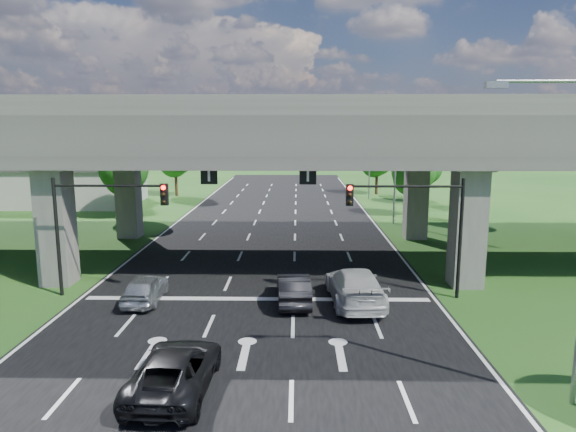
{
  "coord_description": "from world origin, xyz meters",
  "views": [
    {
      "loc": [
        1.97,
        -20.8,
        8.45
      ],
      "look_at": [
        1.44,
        8.44,
        3.35
      ],
      "focal_mm": 32.0,
      "sensor_mm": 36.0,
      "label": 1
    }
  ],
  "objects_px": {
    "signal_left": "(99,214)",
    "streetlight_beyond": "(367,149)",
    "car_white": "(355,286)",
    "car_trailing": "(175,370)",
    "streetlight_far": "(391,157)",
    "car_dark": "(293,288)",
    "signal_right": "(417,215)",
    "car_silver": "(145,288)"
  },
  "relations": [
    {
      "from": "car_silver",
      "to": "signal_left",
      "type": "bearing_deg",
      "value": -22.11
    },
    {
      "from": "car_silver",
      "to": "car_trailing",
      "type": "xyz_separation_m",
      "value": [
        3.45,
        -8.48,
        0.03
      ]
    },
    {
      "from": "car_dark",
      "to": "car_trailing",
      "type": "distance_m",
      "value": 9.27
    },
    {
      "from": "car_silver",
      "to": "car_trailing",
      "type": "relative_size",
      "value": 0.78
    },
    {
      "from": "signal_left",
      "to": "car_dark",
      "type": "bearing_deg",
      "value": -5.59
    },
    {
      "from": "car_white",
      "to": "car_silver",
      "type": "bearing_deg",
      "value": -3.26
    },
    {
      "from": "signal_left",
      "to": "streetlight_far",
      "type": "relative_size",
      "value": 0.6
    },
    {
      "from": "signal_right",
      "to": "car_silver",
      "type": "distance_m",
      "value": 13.71
    },
    {
      "from": "streetlight_far",
      "to": "car_dark",
      "type": "relative_size",
      "value": 2.3
    },
    {
      "from": "signal_right",
      "to": "car_white",
      "type": "relative_size",
      "value": 1.02
    },
    {
      "from": "streetlight_far",
      "to": "car_silver",
      "type": "height_order",
      "value": "streetlight_far"
    },
    {
      "from": "signal_right",
      "to": "streetlight_beyond",
      "type": "xyz_separation_m",
      "value": [
        2.27,
        36.06,
        1.66
      ]
    },
    {
      "from": "car_dark",
      "to": "car_trailing",
      "type": "xyz_separation_m",
      "value": [
        -3.75,
        -8.48,
        -0.01
      ]
    },
    {
      "from": "signal_left",
      "to": "car_trailing",
      "type": "bearing_deg",
      "value": -58.04
    },
    {
      "from": "streetlight_far",
      "to": "streetlight_beyond",
      "type": "bearing_deg",
      "value": 90.0
    },
    {
      "from": "car_dark",
      "to": "streetlight_beyond",
      "type": "bearing_deg",
      "value": -105.91
    },
    {
      "from": "signal_right",
      "to": "car_trailing",
      "type": "bearing_deg",
      "value": -136.06
    },
    {
      "from": "car_trailing",
      "to": "streetlight_beyond",
      "type": "bearing_deg",
      "value": -102.99
    },
    {
      "from": "car_dark",
      "to": "car_white",
      "type": "height_order",
      "value": "car_white"
    },
    {
      "from": "streetlight_far",
      "to": "car_dark",
      "type": "bearing_deg",
      "value": -111.56
    },
    {
      "from": "signal_right",
      "to": "car_dark",
      "type": "height_order",
      "value": "signal_right"
    },
    {
      "from": "signal_right",
      "to": "streetlight_far",
      "type": "height_order",
      "value": "streetlight_far"
    },
    {
      "from": "streetlight_far",
      "to": "car_white",
      "type": "distance_m",
      "value": 22.23
    },
    {
      "from": "car_silver",
      "to": "car_white",
      "type": "bearing_deg",
      "value": 179.14
    },
    {
      "from": "streetlight_beyond",
      "to": "car_white",
      "type": "relative_size",
      "value": 1.71
    },
    {
      "from": "streetlight_far",
      "to": "streetlight_beyond",
      "type": "distance_m",
      "value": 16.0
    },
    {
      "from": "signal_right",
      "to": "car_white",
      "type": "distance_m",
      "value": 4.6
    },
    {
      "from": "car_white",
      "to": "car_trailing",
      "type": "height_order",
      "value": "car_white"
    },
    {
      "from": "car_trailing",
      "to": "streetlight_far",
      "type": "bearing_deg",
      "value": -110.38
    },
    {
      "from": "car_trailing",
      "to": "signal_left",
      "type": "bearing_deg",
      "value": -56.2
    },
    {
      "from": "signal_left",
      "to": "car_dark",
      "type": "xyz_separation_m",
      "value": [
        9.62,
        -0.94,
        -3.44
      ]
    },
    {
      "from": "signal_right",
      "to": "car_dark",
      "type": "relative_size",
      "value": 1.38
    },
    {
      "from": "streetlight_far",
      "to": "car_trailing",
      "type": "xyz_separation_m",
      "value": [
        -12.05,
        -29.48,
        -5.11
      ]
    },
    {
      "from": "signal_right",
      "to": "car_silver",
      "type": "bearing_deg",
      "value": -175.92
    },
    {
      "from": "streetlight_far",
      "to": "car_white",
      "type": "relative_size",
      "value": 1.71
    },
    {
      "from": "streetlight_far",
      "to": "signal_right",
      "type": "bearing_deg",
      "value": -96.47
    },
    {
      "from": "car_white",
      "to": "streetlight_far",
      "type": "bearing_deg",
      "value": -107.5
    },
    {
      "from": "signal_right",
      "to": "streetlight_far",
      "type": "distance_m",
      "value": 20.25
    },
    {
      "from": "signal_right",
      "to": "car_silver",
      "type": "relative_size",
      "value": 1.51
    },
    {
      "from": "signal_left",
      "to": "streetlight_beyond",
      "type": "distance_m",
      "value": 40.3
    },
    {
      "from": "streetlight_far",
      "to": "streetlight_beyond",
      "type": "xyz_separation_m",
      "value": [
        0.0,
        16.0,
        0.0
      ]
    },
    {
      "from": "car_dark",
      "to": "car_white",
      "type": "xyz_separation_m",
      "value": [
        2.97,
        0.0,
        0.13
      ]
    }
  ]
}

